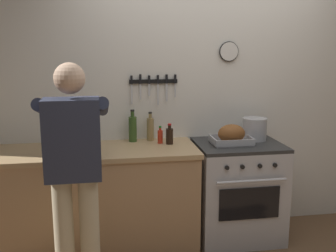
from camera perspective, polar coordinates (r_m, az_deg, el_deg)
name	(u,v)px	position (r m, az deg, el deg)	size (l,w,h in m)	color
wall_back	(206,94)	(3.89, 5.35, 4.47)	(6.00, 0.13, 2.60)	white
counter_block	(80,200)	(3.63, -12.33, -10.17)	(2.03, 0.65, 0.90)	tan
stove	(237,190)	(3.82, 9.74, -8.96)	(0.76, 0.67, 0.90)	#BCBCC1
person_cook	(74,165)	(2.90, -13.14, -5.36)	(0.51, 0.63, 1.66)	#C6B793
roasting_pan	(231,135)	(3.62, 8.95, -1.30)	(0.35, 0.26, 0.18)	#B7B7BC
stock_pot	(254,129)	(3.82, 12.11, -0.41)	(0.22, 0.22, 0.21)	#B7B7BC
cutting_board	(78,150)	(3.46, -12.59, -3.28)	(0.36, 0.24, 0.02)	tan
bottle_olive_oil	(133,128)	(3.68, -5.01, -0.32)	(0.07, 0.07, 0.29)	#385623
bottle_dish_soap	(92,137)	(3.53, -10.68, -1.56)	(0.07, 0.07, 0.21)	#338CCC
bottle_hot_sauce	(160,136)	(3.62, -1.11, -1.46)	(0.05, 0.05, 0.16)	red
bottle_wine_red	(72,134)	(3.50, -13.41, -1.12)	(0.07, 0.07, 0.31)	#47141E
bottle_vinegar	(150,129)	(3.71, -2.51, -0.37)	(0.07, 0.07, 0.27)	#997F4C
bottle_soy_sauce	(169,136)	(3.58, 0.21, -1.37)	(0.06, 0.06, 0.18)	black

